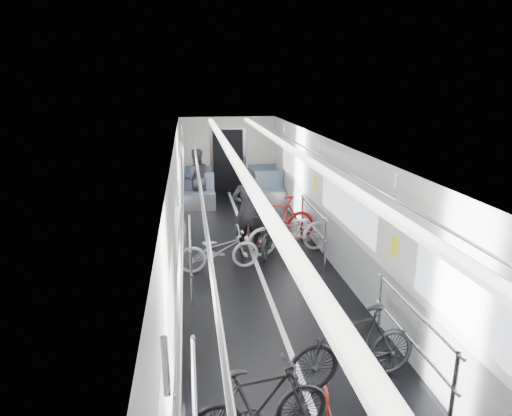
# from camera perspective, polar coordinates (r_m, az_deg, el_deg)

# --- Properties ---
(car_shell) EXTENTS (3.02, 14.01, 2.41)m
(car_shell) POSITION_cam_1_polar(r_m,az_deg,el_deg) (9.62, -0.76, 1.33)
(car_shell) COLOR black
(car_shell) RESTS_ON ground
(bike_left_mid) EXTENTS (1.53, 0.66, 0.89)m
(bike_left_mid) POSITION_cam_1_polar(r_m,az_deg,el_deg) (4.88, 0.44, -23.41)
(bike_left_mid) COLOR black
(bike_left_mid) RESTS_ON floor
(bike_left_far) EXTENTS (1.61, 0.74, 0.81)m
(bike_left_far) POSITION_cam_1_polar(r_m,az_deg,el_deg) (8.72, -4.65, -5.23)
(bike_left_far) COLOR #BCBBC1
(bike_left_far) RESTS_ON floor
(bike_right_near) EXTENTS (1.72, 0.73, 1.00)m
(bike_right_near) POSITION_cam_1_polar(r_m,az_deg,el_deg) (5.72, 12.11, -16.58)
(bike_right_near) COLOR black
(bike_right_near) RESTS_ON floor
(bike_right_mid) EXTENTS (1.93, 0.96, 0.97)m
(bike_right_mid) POSITION_cam_1_polar(r_m,az_deg,el_deg) (9.51, 4.27, -2.91)
(bike_right_mid) COLOR #BBBABF
(bike_right_mid) RESTS_ON floor
(bike_right_far) EXTENTS (1.87, 0.85, 1.08)m
(bike_right_far) POSITION_cam_1_polar(r_m,az_deg,el_deg) (10.02, 2.65, -1.57)
(bike_right_far) COLOR #A61614
(bike_right_far) RESTS_ON floor
(bike_aisle) EXTENTS (1.12, 1.79, 0.89)m
(bike_aisle) POSITION_cam_1_polar(r_m,az_deg,el_deg) (9.61, 1.79, -2.94)
(bike_aisle) COLOR black
(bike_aisle) RESTS_ON floor
(person_standing) EXTENTS (0.70, 0.51, 1.79)m
(person_standing) POSITION_cam_1_polar(r_m,az_deg,el_deg) (9.50, -1.05, -0.29)
(person_standing) COLOR black
(person_standing) RESTS_ON floor
(person_seated) EXTENTS (0.88, 0.73, 1.67)m
(person_seated) POSITION_cam_1_polar(r_m,az_deg,el_deg) (13.00, -7.48, 3.70)
(person_seated) COLOR #2C2931
(person_seated) RESTS_ON floor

